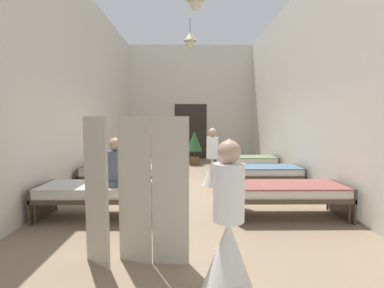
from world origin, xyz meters
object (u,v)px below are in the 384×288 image
bed_right_row_0 (288,192)px  potted_plant (194,144)px  bed_right_row_2 (245,161)px  patient_seated_secondary (149,147)px  nurse_mid_aisle (228,238)px  privacy_screen (134,191)px  bed_left_row_1 (123,172)px  bed_left_row_2 (138,161)px  nurse_near_aisle (212,165)px  patient_seated_primary (116,168)px  bed_left_row_0 (97,192)px  bed_right_row_1 (260,172)px

bed_right_row_0 → potted_plant: bearing=104.5°
bed_right_row_2 → patient_seated_secondary: patient_seated_secondary is taller
nurse_mid_aisle → privacy_screen: privacy_screen is taller
bed_left_row_1 → bed_left_row_2: size_ratio=1.00×
nurse_near_aisle → patient_seated_primary: size_ratio=1.86×
bed_left_row_2 → patient_seated_primary: size_ratio=2.37×
potted_plant → patient_seated_secondary: bearing=-126.1°
patient_seated_secondary → patient_seated_primary: bearing=-90.0°
bed_left_row_2 → nurse_near_aisle: bearing=-33.6°
bed_left_row_2 → nurse_near_aisle: 2.60m
bed_left_row_1 → potted_plant: (1.77, 3.93, 0.36)m
potted_plant → privacy_screen: 7.45m
bed_left_row_0 → nurse_near_aisle: bearing=47.5°
nurse_mid_aisle → patient_seated_secondary: size_ratio=1.86×
bed_right_row_1 → patient_seated_secondary: (-2.93, 1.99, 0.43)m
bed_right_row_1 → privacy_screen: size_ratio=1.12×
potted_plant → bed_right_row_0: bearing=-75.5°
bed_right_row_0 → patient_seated_primary: size_ratio=2.37×
bed_right_row_0 → bed_left_row_2: bearing=130.8°
bed_left_row_0 → nurse_near_aisle: (2.17, 2.36, 0.09)m
bed_right_row_1 → privacy_screen: 4.20m
bed_right_row_2 → patient_seated_secondary: bearing=178.3°
bed_right_row_0 → bed_right_row_2: size_ratio=1.00×
bed_right_row_0 → nurse_mid_aisle: size_ratio=1.28×
bed_left_row_2 → privacy_screen: size_ratio=1.12×
potted_plant → privacy_screen: bearing=-96.3°
potted_plant → nurse_near_aisle: bearing=-83.5°
bed_left_row_0 → privacy_screen: size_ratio=1.12×
bed_right_row_2 → nurse_near_aisle: bearing=-127.8°
patient_seated_primary → patient_seated_secondary: bearing=90.0°
potted_plant → nurse_mid_aisle: bearing=-88.7°
bed_right_row_2 → nurse_mid_aisle: bearing=-102.6°
bed_left_row_0 → bed_right_row_0: same height
bed_right_row_0 → bed_right_row_1: (0.00, 1.90, 0.00)m
privacy_screen → nurse_mid_aisle: bearing=-7.4°
bed_left_row_2 → patient_seated_secondary: 0.56m
privacy_screen → bed_right_row_2: bearing=87.7°
bed_right_row_0 → potted_plant: potted_plant is taller
potted_plant → privacy_screen: size_ratio=0.75×
bed_right_row_2 → nurse_mid_aisle: nurse_mid_aisle is taller
potted_plant → privacy_screen: (-0.82, -7.41, 0.06)m
bed_left_row_2 → patient_seated_secondary: (0.35, 0.09, 0.43)m
patient_seated_primary → potted_plant: bearing=76.4°
bed_left_row_0 → nurse_mid_aisle: 2.89m
potted_plant → bed_left_row_1: bearing=-114.2°
nurse_near_aisle → patient_seated_secondary: 2.40m
bed_right_row_0 → bed_left_row_2: same height
bed_right_row_0 → patient_seated_primary: bearing=-179.1°
nurse_near_aisle → potted_plant: nurse_near_aisle is taller
bed_right_row_0 → bed_right_row_1: same height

